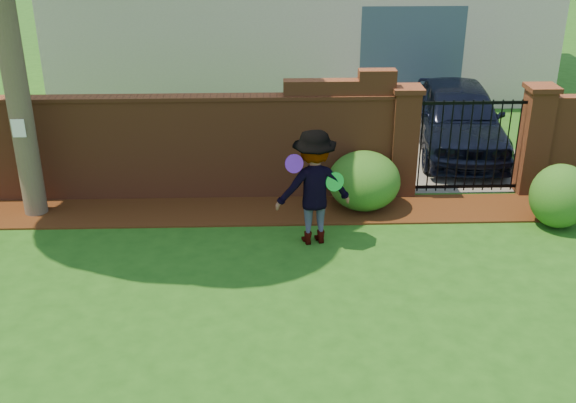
{
  "coord_description": "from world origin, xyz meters",
  "views": [
    {
      "loc": [
        0.12,
        -6.77,
        4.73
      ],
      "look_at": [
        0.39,
        1.4,
        1.05
      ],
      "focal_mm": 42.94,
      "sensor_mm": 36.0,
      "label": 1
    }
  ],
  "objects_px": {
    "frisbee_purple": "(294,164)",
    "frisbee_green": "(335,182)",
    "man": "(314,188)",
    "car": "(460,121)"
  },
  "relations": [
    {
      "from": "frisbee_purple",
      "to": "frisbee_green",
      "type": "relative_size",
      "value": 0.94
    },
    {
      "from": "man",
      "to": "frisbee_green",
      "type": "xyz_separation_m",
      "value": [
        0.29,
        -0.05,
        0.12
      ]
    },
    {
      "from": "car",
      "to": "frisbee_purple",
      "type": "distance_m",
      "value": 5.17
    },
    {
      "from": "man",
      "to": "frisbee_green",
      "type": "bearing_deg",
      "value": 158.28
    },
    {
      "from": "man",
      "to": "frisbee_green",
      "type": "height_order",
      "value": "man"
    },
    {
      "from": "car",
      "to": "man",
      "type": "xyz_separation_m",
      "value": [
        -3.08,
        -3.65,
        0.18
      ]
    },
    {
      "from": "car",
      "to": "frisbee_green",
      "type": "relative_size",
      "value": 14.36
    },
    {
      "from": "man",
      "to": "frisbee_purple",
      "type": "bearing_deg",
      "value": 24.13
    },
    {
      "from": "frisbee_green",
      "to": "frisbee_purple",
      "type": "bearing_deg",
      "value": -165.41
    },
    {
      "from": "frisbee_purple",
      "to": "car",
      "type": "bearing_deg",
      "value": 48.81
    }
  ]
}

